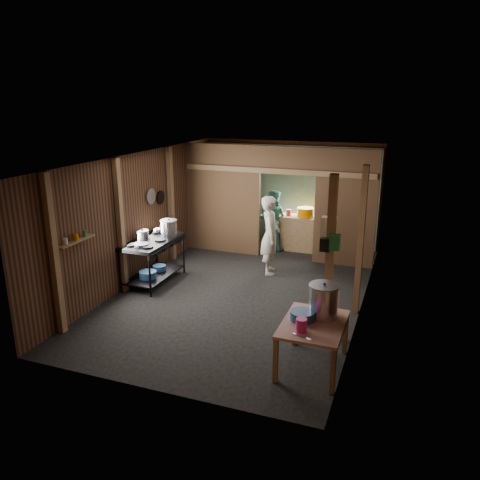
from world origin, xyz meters
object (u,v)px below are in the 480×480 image
at_px(stove_pot_large, 169,228).
at_px(yellow_tub, 305,212).
at_px(prep_table, 312,345).
at_px(cook, 270,235).
at_px(gas_range, 153,261).
at_px(pink_bucket, 301,325).
at_px(stock_pot, 324,302).

distance_m(stove_pot_large, yellow_tub, 3.54).
height_order(prep_table, cook, cook).
height_order(gas_range, cook, cook).
relative_size(prep_table, pink_bucket, 6.40).
bearing_deg(cook, gas_range, 105.51).
bearing_deg(prep_table, cook, 116.04).
relative_size(prep_table, yellow_tub, 2.90).
relative_size(stove_pot_large, yellow_tub, 0.88).
distance_m(gas_range, pink_bucket, 4.31).
bearing_deg(cook, stove_pot_large, 98.95).
bearing_deg(cook, prep_table, -171.15).
relative_size(yellow_tub, cook, 0.24).
bearing_deg(stove_pot_large, gas_range, -113.25).
relative_size(stock_pot, cook, 0.30).
distance_m(prep_table, pink_bucket, 0.54).
height_order(stock_pot, pink_bucket, stock_pot).
height_order(stock_pot, yellow_tub, stock_pot).
height_order(gas_range, pink_bucket, gas_range).
xyz_separation_m(gas_range, pink_bucket, (3.61, -2.34, 0.32)).
distance_m(yellow_tub, cook, 1.85).
height_order(stove_pot_large, yellow_tub, stove_pot_large).
xyz_separation_m(gas_range, yellow_tub, (2.41, 3.14, 0.51)).
bearing_deg(prep_table, stock_pot, 70.47).
bearing_deg(stock_pot, gas_range, 154.52).
bearing_deg(stove_pot_large, yellow_tub, 50.83).
bearing_deg(prep_table, pink_bucket, -109.03).
relative_size(gas_range, stock_pot, 3.03).
bearing_deg(gas_range, cook, 32.69).
bearing_deg(yellow_tub, stock_pot, -74.34).
xyz_separation_m(prep_table, cook, (-1.64, 3.37, 0.50)).
bearing_deg(yellow_tub, prep_table, -75.86).
relative_size(prep_table, stock_pot, 2.30).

